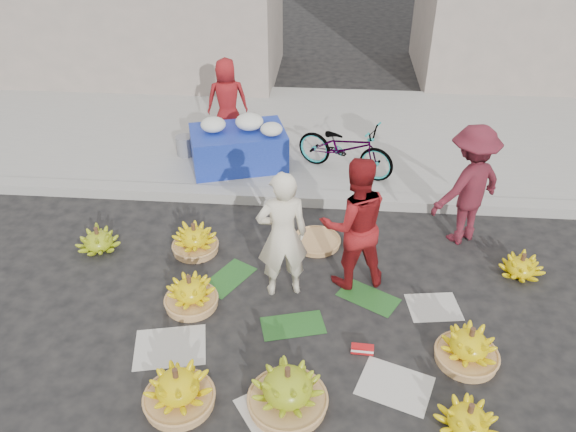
# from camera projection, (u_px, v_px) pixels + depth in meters

# --- Properties ---
(ground) EXTENTS (80.00, 80.00, 0.00)m
(ground) POSITION_uv_depth(u_px,v_px,m) (304.00, 313.00, 6.00)
(ground) COLOR black
(ground) RESTS_ON ground
(curb) EXTENTS (40.00, 0.25, 0.15)m
(curb) POSITION_uv_depth(u_px,v_px,m) (313.00, 199.00, 7.79)
(curb) COLOR gray
(curb) RESTS_ON ground
(sidewalk) EXTENTS (40.00, 4.00, 0.12)m
(sidewalk) POSITION_uv_depth(u_px,v_px,m) (318.00, 134.00, 9.54)
(sidewalk) COLOR gray
(sidewalk) RESTS_ON ground
(newspaper_scatter) EXTENTS (3.20, 1.80, 0.00)m
(newspaper_scatter) POSITION_uv_depth(u_px,v_px,m) (299.00, 371.00, 5.34)
(newspaper_scatter) COLOR beige
(newspaper_scatter) RESTS_ON ground
(banana_leaves) EXTENTS (2.00, 1.00, 0.00)m
(banana_leaves) POSITION_uv_depth(u_px,v_px,m) (296.00, 299.00, 6.17)
(banana_leaves) COLOR #1A501B
(banana_leaves) RESTS_ON ground
(banana_bunch_0) EXTENTS (0.58, 0.58, 0.40)m
(banana_bunch_0) POSITION_uv_depth(u_px,v_px,m) (190.00, 293.00, 6.02)
(banana_bunch_0) COLOR #B17E4A
(banana_bunch_0) RESTS_ON ground
(banana_bunch_1) EXTENTS (0.62, 0.62, 0.44)m
(banana_bunch_1) POSITION_uv_depth(u_px,v_px,m) (178.00, 389.00, 4.94)
(banana_bunch_1) COLOR #B17E4A
(banana_bunch_1) RESTS_ON ground
(banana_bunch_2) EXTENTS (0.70, 0.70, 0.48)m
(banana_bunch_2) POSITION_uv_depth(u_px,v_px,m) (288.00, 389.00, 4.91)
(banana_bunch_2) COLOR #B17E4A
(banana_bunch_2) RESTS_ON ground
(banana_bunch_3) EXTENTS (0.62, 0.62, 0.31)m
(banana_bunch_3) POSITION_uv_depth(u_px,v_px,m) (468.00, 419.00, 4.74)
(banana_bunch_3) COLOR yellow
(banana_bunch_3) RESTS_ON ground
(banana_bunch_4) EXTENTS (0.68, 0.68, 0.42)m
(banana_bunch_4) POSITION_uv_depth(u_px,v_px,m) (469.00, 347.00, 5.36)
(banana_bunch_4) COLOR #B17E4A
(banana_bunch_4) RESTS_ON ground
(banana_bunch_5) EXTENTS (0.50, 0.50, 0.30)m
(banana_bunch_5) POSITION_uv_depth(u_px,v_px,m) (521.00, 266.00, 6.47)
(banana_bunch_5) COLOR yellow
(banana_bunch_5) RESTS_ON ground
(banana_bunch_6) EXTENTS (0.51, 0.51, 0.31)m
(banana_bunch_6) POSITION_uv_depth(u_px,v_px,m) (98.00, 240.00, 6.88)
(banana_bunch_6) COLOR #7A9915
(banana_bunch_6) RESTS_ON ground
(banana_bunch_7) EXTENTS (0.55, 0.55, 0.40)m
(banana_bunch_7) POSITION_uv_depth(u_px,v_px,m) (195.00, 240.00, 6.83)
(banana_bunch_7) COLOR #B17E4A
(banana_bunch_7) RESTS_ON ground
(basket_spare) EXTENTS (0.76, 0.76, 0.07)m
(basket_spare) POSITION_uv_depth(u_px,v_px,m) (316.00, 242.00, 7.01)
(basket_spare) COLOR #B17E4A
(basket_spare) RESTS_ON ground
(incense_stack) EXTENTS (0.22, 0.08, 0.09)m
(incense_stack) POSITION_uv_depth(u_px,v_px,m) (362.00, 349.00, 5.50)
(incense_stack) COLOR red
(incense_stack) RESTS_ON ground
(vendor_cream) EXTENTS (0.63, 0.49, 1.51)m
(vendor_cream) POSITION_uv_depth(u_px,v_px,m) (282.00, 235.00, 5.89)
(vendor_cream) COLOR #F2E8CB
(vendor_cream) RESTS_ON ground
(vendor_red) EXTENTS (0.88, 0.76, 1.56)m
(vendor_red) POSITION_uv_depth(u_px,v_px,m) (354.00, 224.00, 6.03)
(vendor_red) COLOR maroon
(vendor_red) RESTS_ON ground
(man_striped) EXTENTS (1.15, 1.03, 1.54)m
(man_striped) POSITION_uv_depth(u_px,v_px,m) (469.00, 186.00, 6.72)
(man_striped) COLOR maroon
(man_striped) RESTS_ON ground
(flower_table) EXTENTS (1.56, 1.22, 0.80)m
(flower_table) POSITION_uv_depth(u_px,v_px,m) (239.00, 146.00, 8.32)
(flower_table) COLOR #172B99
(flower_table) RESTS_ON sidewalk
(grey_bucket) EXTENTS (0.27, 0.27, 0.31)m
(grey_bucket) POSITION_uv_depth(u_px,v_px,m) (185.00, 146.00, 8.71)
(grey_bucket) COLOR slate
(grey_bucket) RESTS_ON sidewalk
(flower_vendor) EXTENTS (0.73, 0.56, 1.33)m
(flower_vendor) POSITION_uv_depth(u_px,v_px,m) (227.00, 100.00, 8.91)
(flower_vendor) COLOR maroon
(flower_vendor) RESTS_ON sidewalk
(bicycle) EXTENTS (1.12, 1.59, 0.79)m
(bicycle) POSITION_uv_depth(u_px,v_px,m) (345.00, 147.00, 8.12)
(bicycle) COLOR gray
(bicycle) RESTS_ON sidewalk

